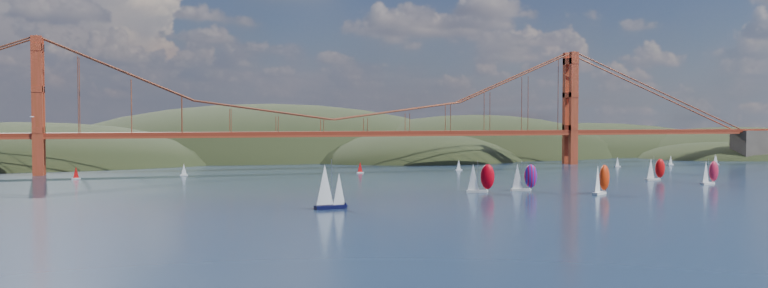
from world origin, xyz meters
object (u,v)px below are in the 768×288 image
at_px(sloop_navy, 329,187).
at_px(racer_rwb, 524,177).
at_px(racer_0, 480,177).
at_px(racer_3, 655,169).
at_px(racer_1, 601,179).
at_px(racer_2, 710,172).

height_order(sloop_navy, racer_rwb, sloop_navy).
xyz_separation_m(racer_0, racer_3, (79.84, 21.56, -0.44)).
distance_m(racer_0, racer_3, 82.70).
relative_size(racer_1, racer_2, 1.10).
relative_size(sloop_navy, racer_0, 1.27).
xyz_separation_m(sloop_navy, racer_2, (140.67, 28.74, -1.26)).
distance_m(racer_2, racer_3, 20.68).
relative_size(sloop_navy, racer_rwb, 1.32).
relative_size(racer_2, racer_3, 1.01).
bearing_deg(racer_rwb, racer_1, -31.06).
xyz_separation_m(racer_0, racer_1, (32.10, -15.84, 0.03)).
distance_m(racer_1, racer_rwb, 23.48).
height_order(racer_1, racer_3, racer_1).
distance_m(racer_1, racer_2, 57.97).
bearing_deg(racer_2, racer_3, 99.35).
bearing_deg(racer_1, racer_0, 122.36).
distance_m(racer_0, racer_rwb, 15.06).
distance_m(racer_0, racer_2, 87.21).
relative_size(racer_1, racer_3, 1.11).
bearing_deg(racer_1, racer_2, -13.22).
bearing_deg(sloop_navy, racer_rwb, 13.17).
bearing_deg(racer_1, racer_3, 6.70).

